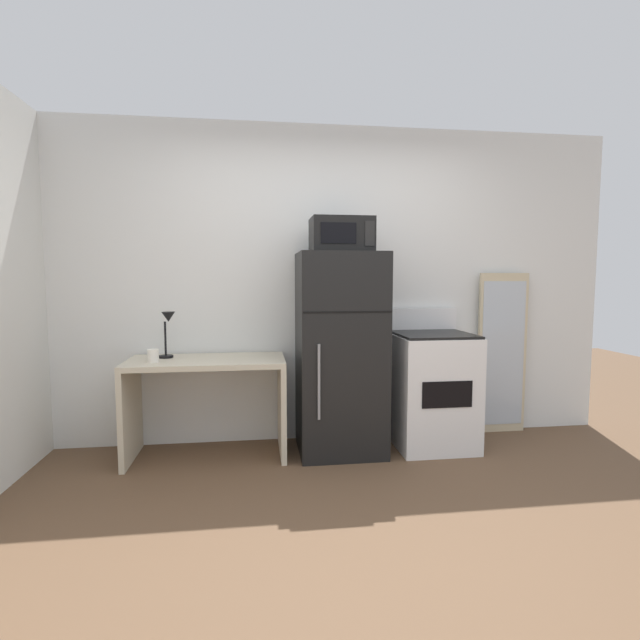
{
  "coord_description": "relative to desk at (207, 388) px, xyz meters",
  "views": [
    {
      "loc": [
        -0.54,
        -2.27,
        1.36
      ],
      "look_at": [
        -0.09,
        1.1,
        1.06
      ],
      "focal_mm": 26.66,
      "sensor_mm": 36.0,
      "label": 1
    }
  ],
  "objects": [
    {
      "name": "microwave",
      "position": [
        1.02,
        -0.04,
        1.16
      ],
      "size": [
        0.46,
        0.35,
        0.26
      ],
      "color": "black",
      "rests_on": "refrigerator"
    },
    {
      "name": "leaning_mirror",
      "position": [
        2.51,
        0.24,
        0.18
      ],
      "size": [
        0.44,
        0.03,
        1.4
      ],
      "color": "#C6B793",
      "rests_on": "ground"
    },
    {
      "name": "coffee_mug",
      "position": [
        -0.37,
        -0.09,
        0.27
      ],
      "size": [
        0.08,
        0.08,
        0.09
      ],
      "primitive_type": "cylinder",
      "color": "white",
      "rests_on": "desk"
    },
    {
      "name": "oven_range",
      "position": [
        1.77,
        -0.01,
        -0.06
      ],
      "size": [
        0.61,
        0.61,
        1.1
      ],
      "color": "white",
      "rests_on": "ground"
    },
    {
      "name": "wall_back_white",
      "position": [
        0.92,
        0.35,
        0.78
      ],
      "size": [
        5.0,
        0.1,
        2.6
      ],
      "primitive_type": "cube",
      "color": "silver",
      "rests_on": "ground"
    },
    {
      "name": "refrigerator",
      "position": [
        1.02,
        -0.02,
        0.25
      ],
      "size": [
        0.65,
        0.62,
        1.55
      ],
      "color": "black",
      "rests_on": "ground"
    },
    {
      "name": "desk",
      "position": [
        0.0,
        0.0,
        0.0
      ],
      "size": [
        1.17,
        0.57,
        0.75
      ],
      "color": "beige",
      "rests_on": "ground"
    },
    {
      "name": "ground_plane",
      "position": [
        0.92,
        -1.35,
        -0.52
      ],
      "size": [
        12.0,
        12.0,
        0.0
      ],
      "primitive_type": "plane",
      "color": "brown"
    },
    {
      "name": "desk_lamp",
      "position": [
        -0.29,
        0.08,
        0.47
      ],
      "size": [
        0.14,
        0.12,
        0.35
      ],
      "color": "black",
      "rests_on": "desk"
    }
  ]
}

